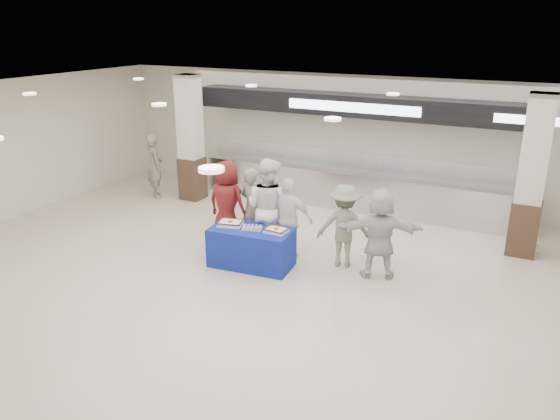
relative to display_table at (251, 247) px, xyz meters
The scene contains 15 objects.
ground 1.41m from the display_table, 66.10° to the right, with size 14.00×14.00×0.00m, color beige.
serving_line 4.26m from the display_table, 82.38° to the left, with size 8.70×0.85×2.80m.
column_left 4.68m from the display_table, 139.41° to the left, with size 0.55×0.55×3.20m.
column_right 5.55m from the display_table, 32.98° to the left, with size 0.55×0.55×3.20m.
display_table is the anchor object (origin of this frame).
sheet_cake_left 0.62m from the display_table, behind, with size 0.53×0.46×0.09m.
sheet_cake_right 0.65m from the display_table, ahead, with size 0.41×0.33×0.09m.
cupcake_tray 0.41m from the display_table, ahead, with size 0.45×0.39×0.06m.
civilian_maroon 1.30m from the display_table, 144.11° to the left, with size 0.88×0.57×1.80m, color maroon.
soldier_a 1.06m from the display_table, 118.19° to the left, with size 0.61×0.40×1.68m, color slate.
chef_tall 0.89m from the display_table, 87.34° to the left, with size 0.96×0.75×1.97m, color white.
chef_short 0.91m from the display_table, 53.34° to the left, with size 0.96×0.40×1.64m, color white.
soldier_b 1.80m from the display_table, 27.96° to the left, with size 1.03×0.59×1.60m, color slate.
civilian_white 2.42m from the display_table, 15.62° to the left, with size 1.57×0.50×1.69m, color silver.
soldier_bg 5.16m from the display_table, 149.05° to the left, with size 0.61×0.40×1.68m, color slate.
Camera 1 is at (4.24, -7.02, 4.46)m, focal length 35.00 mm.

